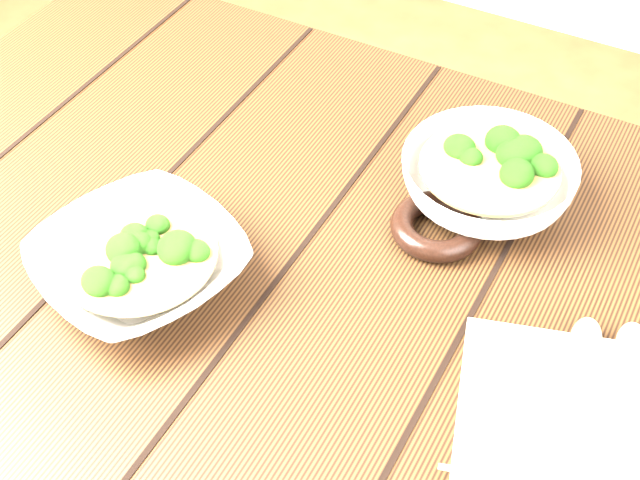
# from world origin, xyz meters

# --- Properties ---
(table) EXTENTS (1.20, 0.80, 0.75)m
(table) POSITION_xyz_m (0.00, 0.00, 0.63)
(table) COLOR #392310
(table) RESTS_ON ground
(soup_bowl_front) EXTENTS (0.27, 0.27, 0.06)m
(soup_bowl_front) POSITION_xyz_m (-0.15, -0.11, 0.78)
(soup_bowl_front) COLOR silver
(soup_bowl_front) RESTS_ON table
(soup_bowl_back) EXTENTS (0.25, 0.25, 0.07)m
(soup_bowl_back) POSITION_xyz_m (0.13, 0.18, 0.78)
(soup_bowl_back) COLOR silver
(soup_bowl_back) RESTS_ON table
(trivet) EXTENTS (0.13, 0.13, 0.03)m
(trivet) POSITION_xyz_m (0.10, 0.10, 0.76)
(trivet) COLOR black
(trivet) RESTS_ON table
(napkin) EXTENTS (0.28, 0.25, 0.01)m
(napkin) POSITION_xyz_m (0.32, -0.06, 0.76)
(napkin) COLOR beige
(napkin) RESTS_ON table
(spoon_left) EXTENTS (0.05, 0.20, 0.01)m
(spoon_left) POSITION_xyz_m (0.30, -0.02, 0.77)
(spoon_left) COLOR #B1AE9C
(spoon_left) RESTS_ON napkin
(spoon_right) EXTENTS (0.05, 0.20, 0.01)m
(spoon_right) POSITION_xyz_m (0.34, -0.00, 0.77)
(spoon_right) COLOR #B1AE9C
(spoon_right) RESTS_ON napkin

